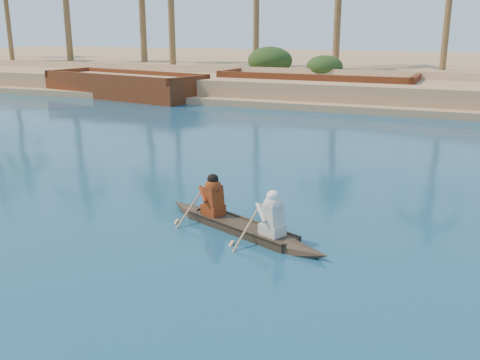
% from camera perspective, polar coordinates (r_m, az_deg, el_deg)
% --- Properties ---
extents(canoe, '(4.42, 2.30, 1.25)m').
position_cam_1_polar(canoe, '(11.29, 0.12, -4.34)').
color(canoe, '#30281A').
rests_on(canoe, ground).
extents(barge_left, '(11.44, 5.79, 1.82)m').
position_cam_1_polar(barge_left, '(35.07, -12.24, 9.69)').
color(barge_left, '#5B2613').
rests_on(barge_left, ground).
extents(barge_mid, '(11.79, 4.14, 1.95)m').
position_cam_1_polar(barge_mid, '(33.28, 8.21, 9.66)').
color(barge_mid, '#5B2613').
rests_on(barge_mid, ground).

